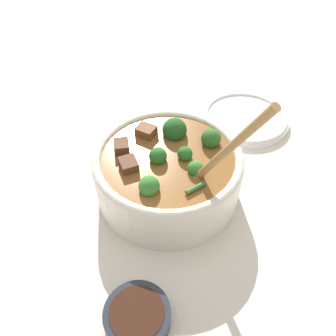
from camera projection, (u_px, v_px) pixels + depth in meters
name	position (u px, v px, depth m)	size (l,w,h in m)	color
ground_plane	(168.00, 191.00, 0.61)	(4.00, 4.00, 0.00)	silver
stew_bowl	(168.00, 170.00, 0.57)	(0.28, 0.25, 0.27)	white
condiment_bowl	(137.00, 316.00, 0.43)	(0.09, 0.09, 0.03)	#232833
empty_plate	(245.00, 118.00, 0.75)	(0.20, 0.20, 0.02)	white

